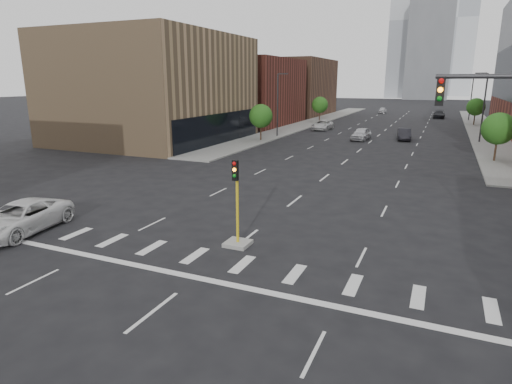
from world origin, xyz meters
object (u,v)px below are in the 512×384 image
Objects in this scene: car_deep_right at (439,114)px; car_distant at (383,110)px; parked_minivan at (20,218)px; car_mid_right at (404,134)px; car_far_left at (322,125)px; car_near_left at (361,134)px; median_traffic_signal at (237,227)px.

car_deep_right reaches higher than car_distant.
parked_minivan is at bearing -93.86° from car_distant.
car_mid_right is 0.84× the size of car_far_left.
car_mid_right is at bearing -93.76° from car_deep_right.
car_far_left is at bearing -95.89° from car_distant.
car_deep_right is (9.27, 43.13, -0.03)m from car_near_left.
car_distant is at bearing 78.22° from parked_minivan.
car_near_left is 1.04× the size of car_mid_right.
parked_minivan reaches higher than car_far_left.
car_distant is (-4.20, 53.39, -0.12)m from car_near_left.
car_far_left is 1.02× the size of car_deep_right.
car_near_left is at bearing -51.32° from car_far_left.
car_near_left is at bearing 69.05° from parked_minivan.
median_traffic_signal is 85.97m from car_deep_right.
car_distant is at bearing 93.40° from median_traffic_signal.
parked_minivan reaches higher than car_deep_right.
car_deep_right is 90.70m from parked_minivan.
car_near_left reaches higher than car_mid_right.
parked_minivan is (-19.47, -88.58, 0.00)m from car_deep_right.
car_near_left is 13.29m from car_far_left.
car_deep_right is 16.93m from car_distant.
median_traffic_signal is 0.73× the size of parked_minivan.
car_deep_right is (3.78, 40.68, 0.02)m from car_mid_right.
parked_minivan reaches higher than car_mid_right.
car_distant is 99.02m from parked_minivan.
car_near_left is 1.16× the size of car_distant.
car_deep_right is (17.62, 32.78, 0.02)m from car_far_left.
car_mid_right is 1.12× the size of car_distant.
car_far_left is (-9.85, 52.83, -0.16)m from median_traffic_signal.
median_traffic_signal is 1.01× the size of car_distant.
car_near_left is 44.12m from car_deep_right.
car_near_left is (-1.50, 42.49, -0.11)m from median_traffic_signal.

